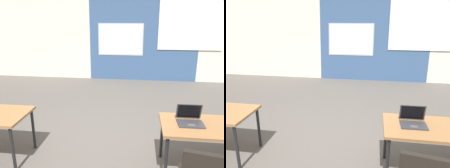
% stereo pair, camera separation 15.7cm
% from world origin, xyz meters
% --- Properties ---
extents(ground_plane, '(24.00, 24.00, 0.00)m').
position_xyz_m(ground_plane, '(0.00, 0.00, 0.00)').
color(ground_plane, '#56514C').
extents(back_wall_assembly, '(10.00, 0.27, 2.80)m').
position_xyz_m(back_wall_assembly, '(0.05, 4.19, 1.41)').
color(back_wall_assembly, silver).
rests_on(back_wall_assembly, ground).
extents(desk_near_right, '(1.60, 0.70, 0.72)m').
position_xyz_m(desk_near_right, '(1.75, -0.60, 0.66)').
color(desk_near_right, olive).
rests_on(desk_near_right, ground).
extents(laptop_near_right_inner, '(0.34, 0.29, 0.23)m').
position_xyz_m(laptop_near_right_inner, '(1.33, -0.56, 0.77)').
color(laptop_near_right_inner, '#333338').
rests_on(laptop_near_right_inner, desk_near_right).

